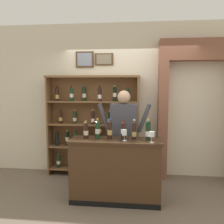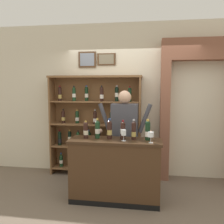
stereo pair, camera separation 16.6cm
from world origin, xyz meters
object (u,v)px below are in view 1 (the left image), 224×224
(tasting_counter, at_px, (116,170))
(tasting_bottle_prosecco, at_px, (134,130))
(shopkeeper, at_px, (124,128))
(tasting_bottle_chianti, at_px, (148,130))
(tasting_bottle_rosso, at_px, (86,130))
(wine_glass_left, at_px, (152,134))
(tasting_bottle_bianco, at_px, (98,129))
(tasting_bottle_super_tuscan, at_px, (110,130))
(wine_glass_center, at_px, (124,133))
(wine_shelf, at_px, (93,124))
(tasting_bottle_brunello, at_px, (123,130))

(tasting_counter, xyz_separation_m, tasting_bottle_prosecco, (0.28, 0.05, 0.63))
(shopkeeper, relative_size, tasting_bottle_chianti, 5.40)
(tasting_counter, distance_m, tasting_bottle_rosso, 0.78)
(tasting_bottle_prosecco, xyz_separation_m, wine_glass_left, (0.26, -0.18, -0.02))
(tasting_bottle_rosso, height_order, tasting_bottle_bianco, tasting_bottle_bianco)
(tasting_bottle_prosecco, bearing_deg, tasting_bottle_bianco, 178.95)
(tasting_bottle_rosso, relative_size, tasting_bottle_super_tuscan, 0.88)
(tasting_counter, bearing_deg, tasting_bottle_chianti, 5.43)
(shopkeeper, height_order, wine_glass_center, shopkeeper)
(tasting_bottle_bianco, bearing_deg, tasting_counter, -11.06)
(tasting_bottle_bianco, bearing_deg, tasting_bottle_super_tuscan, -4.82)
(shopkeeper, height_order, tasting_bottle_chianti, shopkeeper)
(wine_shelf, relative_size, tasting_bottle_super_tuscan, 6.26)
(tasting_bottle_brunello, distance_m, tasting_bottle_prosecco, 0.16)
(wine_shelf, relative_size, tasting_counter, 1.41)
(wine_glass_left, distance_m, wine_glass_center, 0.40)
(tasting_counter, height_order, tasting_bottle_bianco, tasting_bottle_bianco)
(shopkeeper, height_order, tasting_bottle_rosso, shopkeeper)
(tasting_bottle_rosso, xyz_separation_m, tasting_bottle_bianco, (0.18, 0.03, 0.01))
(tasting_bottle_chianti, distance_m, wine_glass_center, 0.37)
(tasting_bottle_super_tuscan, relative_size, wine_glass_left, 1.97)
(tasting_bottle_super_tuscan, relative_size, tasting_bottle_brunello, 1.06)
(tasting_counter, relative_size, tasting_bottle_rosso, 5.08)
(tasting_bottle_prosecco, xyz_separation_m, wine_glass_center, (-0.14, -0.11, -0.03))
(wine_shelf, bearing_deg, tasting_counter, -62.91)
(wine_shelf, xyz_separation_m, tasting_bottle_bianco, (0.27, -1.04, 0.08))
(tasting_bottle_prosecco, bearing_deg, wine_shelf, 128.61)
(tasting_counter, height_order, wine_glass_left, wine_glass_left)
(tasting_bottle_prosecco, xyz_separation_m, tasting_bottle_chianti, (0.21, 0.00, 0.01))
(tasting_counter, height_order, tasting_bottle_prosecco, tasting_bottle_prosecco)
(tasting_bottle_super_tuscan, bearing_deg, tasting_bottle_chianti, 0.62)
(wine_shelf, relative_size, wine_glass_left, 12.30)
(tasting_bottle_rosso, xyz_separation_m, wine_glass_left, (1.00, -0.16, -0.01))
(tasting_bottle_super_tuscan, height_order, tasting_bottle_prosecco, tasting_bottle_super_tuscan)
(shopkeeper, xyz_separation_m, tasting_bottle_super_tuscan, (-0.19, -0.43, 0.05))
(shopkeeper, distance_m, tasting_bottle_super_tuscan, 0.47)
(tasting_counter, height_order, tasting_bottle_chianti, tasting_bottle_chianti)
(tasting_bottle_brunello, xyz_separation_m, tasting_bottle_chianti, (0.37, 0.01, 0.00))
(tasting_bottle_chianti, distance_m, wine_glass_left, 0.19)
(wine_shelf, bearing_deg, tasting_bottle_bianco, -75.29)
(wine_shelf, distance_m, tasting_bottle_rosso, 1.08)
(tasting_bottle_brunello, xyz_separation_m, wine_glass_center, (0.02, -0.10, -0.03))
(tasting_bottle_prosecco, distance_m, wine_glass_left, 0.32)
(wine_shelf, xyz_separation_m, wine_glass_center, (0.70, -1.17, 0.06))
(tasting_bottle_rosso, relative_size, tasting_bottle_prosecco, 0.89)
(tasting_bottle_brunello, xyz_separation_m, tasting_bottle_prosecco, (0.16, 0.01, -0.00))
(wine_shelf, height_order, wine_glass_center, wine_shelf)
(tasting_bottle_rosso, height_order, wine_glass_left, tasting_bottle_rosso)
(tasting_bottle_bianco, height_order, tasting_bottle_super_tuscan, tasting_bottle_super_tuscan)
(wine_shelf, relative_size, tasting_bottle_brunello, 6.62)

